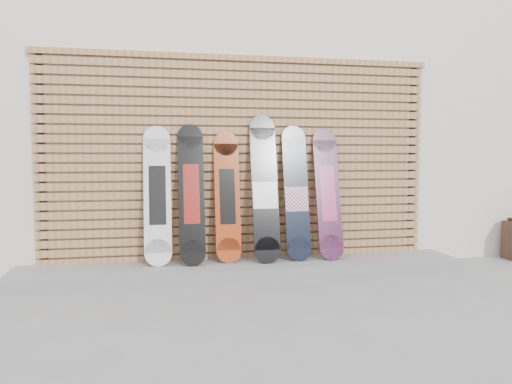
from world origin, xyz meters
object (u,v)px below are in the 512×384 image
snowboard_4 (296,193)px  snowboard_0 (157,195)px  snowboard_3 (265,189)px  snowboard_2 (227,197)px  snowboard_1 (191,194)px  snowboard_5 (328,193)px

snowboard_4 → snowboard_0: bearing=179.3°
snowboard_4 → snowboard_3: bearing=-176.0°
snowboard_2 → snowboard_3: bearing=-7.9°
snowboard_1 → snowboard_3: 0.77m
snowboard_4 → snowboard_1: bearing=-179.5°
snowboard_2 → snowboard_3: (0.39, -0.05, 0.08)m
snowboard_0 → snowboard_3: bearing=-2.2°
snowboard_0 → snowboard_2: 0.72m
snowboard_0 → snowboard_4: snowboard_4 is taller
snowboard_1 → snowboard_5: bearing=-0.2°
snowboard_1 → snowboard_3: snowboard_3 is taller
snowboard_0 → snowboard_1: snowboard_1 is taller
snowboard_1 → snowboard_4: 1.12m
snowboard_2 → snowboard_3: 0.40m
snowboard_1 → snowboard_3: bearing=-1.2°
snowboard_3 → snowboard_5: bearing=0.8°
snowboard_5 → snowboard_0: bearing=179.0°
snowboard_2 → snowboard_4: size_ratio=0.95×
snowboard_3 → snowboard_4: (0.35, 0.02, -0.05)m
snowboard_1 → snowboard_4: (1.12, 0.01, -0.01)m
snowboard_3 → snowboard_5: 0.70m
snowboard_1 → snowboard_5: (1.47, -0.01, -0.01)m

